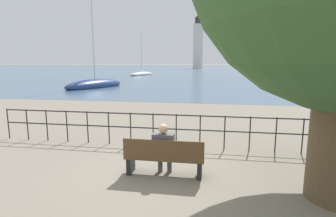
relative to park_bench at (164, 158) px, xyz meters
name	(u,v)px	position (x,y,z in m)	size (l,w,h in m)	color
ground_plane	(165,174)	(0.00, 0.06, -0.43)	(1000.00, 1000.00, 0.00)	gray
harbor_water	(210,67)	(0.00, 161.09, -0.43)	(600.00, 300.00, 0.01)	#47607A
park_bench	(164,158)	(0.00, 0.00, 0.00)	(1.84, 0.45, 0.90)	brown
seated_person_left	(164,147)	(-0.02, 0.08, 0.24)	(0.50, 0.35, 1.23)	#4C4C51
promenade_railing	(176,126)	(0.00, 2.11, 0.26)	(11.72, 0.04, 1.05)	black
sailboat_0	(95,85)	(-11.10, 20.38, -0.12)	(4.77, 7.86, 11.51)	navy
sailboat_1	(295,83)	(10.50, 26.33, -0.18)	(5.17, 8.42, 8.26)	white
sailboat_3	(142,74)	(-13.46, 47.96, -0.19)	(4.37, 7.97, 8.48)	silver
sailboat_4	(271,75)	(11.52, 43.78, -0.06)	(2.39, 5.37, 11.03)	maroon
harbor_lighthouse	(198,44)	(-5.33, 113.49, 10.43)	(4.32, 4.32, 23.37)	silver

